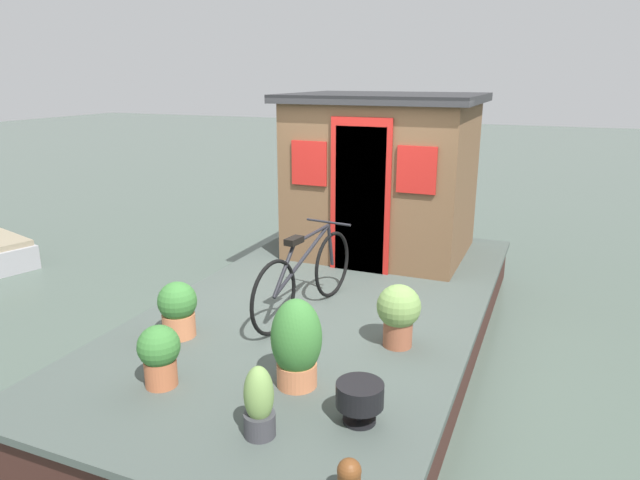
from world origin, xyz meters
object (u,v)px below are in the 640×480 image
potted_plant_lavender (399,312)px  houseboat_cabin (383,174)px  potted_plant_rosemary (178,308)px  potted_plant_succulent (259,404)px  potted_plant_geranium (159,354)px  mooring_bollard (349,478)px  charcoal_grill (360,396)px  bicycle (305,276)px  potted_plant_thyme (296,344)px

potted_plant_lavender → houseboat_cabin: bearing=20.0°
potted_plant_rosemary → potted_plant_succulent: potted_plant_rosemary is taller
potted_plant_rosemary → potted_plant_lavender: (0.57, -1.85, 0.05)m
potted_plant_rosemary → potted_plant_geranium: potted_plant_rosemary is taller
potted_plant_rosemary → potted_plant_succulent: (-1.02, -1.37, -0.04)m
potted_plant_rosemary → mooring_bollard: bearing=-122.5°
houseboat_cabin → potted_plant_rosemary: houseboat_cabin is taller
charcoal_grill → houseboat_cabin: bearing=14.9°
potted_plant_lavender → potted_plant_geranium: size_ratio=1.15×
bicycle → potted_plant_thyme: bearing=-158.5°
charcoal_grill → mooring_bollard: 0.73m
potted_plant_geranium → charcoal_grill: (0.13, -1.53, -0.07)m
bicycle → houseboat_cabin: bearing=-1.8°
potted_plant_thyme → potted_plant_succulent: bearing=-176.3°
bicycle → potted_plant_thyme: bicycle is taller
potted_plant_rosemary → mooring_bollard: potted_plant_rosemary is taller
charcoal_grill → potted_plant_succulent: bearing=125.7°
potted_plant_geranium → bicycle: bearing=-14.9°
potted_plant_lavender → potted_plant_succulent: 1.66m
potted_plant_rosemary → potted_plant_geranium: size_ratio=1.06×
houseboat_cabin → potted_plant_lavender: houseboat_cabin is taller
potted_plant_thyme → potted_plant_lavender: size_ratio=1.25×
potted_plant_succulent → potted_plant_lavender: bearing=-16.7°
potted_plant_rosemary → mooring_bollard: (-1.34, -2.10, -0.14)m
potted_plant_geranium → mooring_bollard: bearing=-108.8°
potted_plant_rosemary → potted_plant_lavender: potted_plant_lavender is taller
houseboat_cabin → potted_plant_succulent: bearing=-173.6°
potted_plant_thyme → potted_plant_rosemary: 1.38m
potted_plant_thyme → potted_plant_lavender: bearing=-29.2°
potted_plant_geranium → potted_plant_rosemary: bearing=27.2°
bicycle → mooring_bollard: (-2.24, -1.27, -0.26)m
potted_plant_succulent → mooring_bollard: bearing=-113.5°
potted_plant_lavender → potted_plant_geranium: 1.97m
bicycle → potted_plant_thyme: (-1.27, -0.50, -0.04)m
bicycle → potted_plant_succulent: 2.01m
potted_plant_succulent → mooring_bollard: size_ratio=2.03×
houseboat_cabin → potted_plant_thyme: houseboat_cabin is taller
bicycle → potted_plant_rosemary: size_ratio=3.47×
charcoal_grill → mooring_bollard: size_ratio=1.33×
potted_plant_geranium → mooring_bollard: potted_plant_geranium is taller
potted_plant_thyme → charcoal_grill: 0.66m
houseboat_cabin → mooring_bollard: houseboat_cabin is taller
potted_plant_rosemary → charcoal_grill: potted_plant_rosemary is taller
potted_plant_lavender → potted_plant_rosemary: bearing=107.1°
bicycle → charcoal_grill: bearing=-144.7°
bicycle → mooring_bollard: size_ratio=7.21×
houseboat_cabin → potted_plant_rosemary: bearing=164.2°
potted_plant_thyme → mooring_bollard: size_ratio=2.83×
houseboat_cabin → potted_plant_lavender: bearing=-160.0°
potted_plant_succulent → charcoal_grill: potted_plant_succulent is taller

